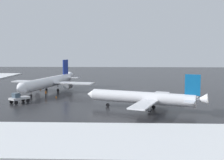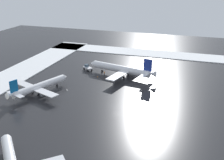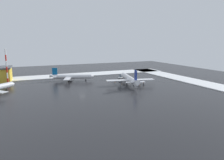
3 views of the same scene
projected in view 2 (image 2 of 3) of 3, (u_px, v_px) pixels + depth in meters
The scene contains 10 objects.
ground_plane at pixel (116, 107), 91.01m from camera, with size 240.00×240.00×0.00m, color #232326.
snow_bank_left at pixel (153, 54), 150.41m from camera, with size 14.00×116.00×0.35m, color white.
airplane_parked_portside at pixel (122, 69), 117.01m from camera, with size 26.13×31.15×9.35m.
airplane_foreground_jet at pixel (39, 86), 100.62m from camera, with size 25.40×21.48×7.83m.
pushback_tug at pixel (87, 67), 125.12m from camera, with size 4.49×5.01×2.50m.
ground_crew_by_nose_gear at pixel (104, 73), 119.01m from camera, with size 0.36×0.36×1.71m.
ground_crew_beside_wing at pixel (135, 70), 122.50m from camera, with size 0.36×0.36×1.71m.
ground_crew_near_tug at pixel (118, 68), 125.35m from camera, with size 0.36×0.36×1.71m.
traffic_cone_near_nose at pixel (135, 74), 120.18m from camera, with size 0.36×0.36×0.55m, color orange.
traffic_cone_mid_line at pixel (98, 77), 116.93m from camera, with size 0.36×0.36×0.55m, color orange.
Camera 2 is at (78.22, 24.00, 40.84)m, focal length 45.00 mm.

